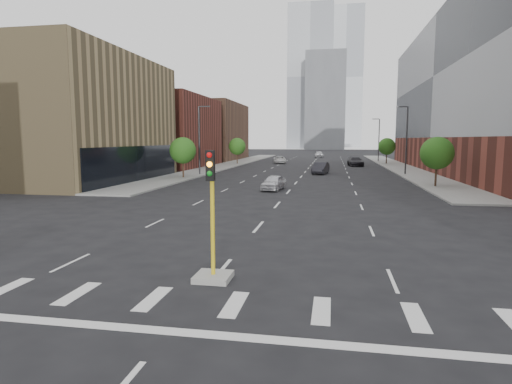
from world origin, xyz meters
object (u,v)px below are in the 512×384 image
(car_near_left, at_px, (274,183))
(car_deep_right, at_px, (355,161))
(median_traffic_signal, at_px, (213,252))
(car_far_left, at_px, (280,160))
(car_mid_right, at_px, (321,168))
(car_distant, at_px, (319,154))

(car_near_left, xyz_separation_m, car_deep_right, (9.41, 38.46, 0.11))
(car_deep_right, bearing_deg, median_traffic_signal, -103.58)
(median_traffic_signal, bearing_deg, car_far_left, 95.19)
(car_mid_right, bearing_deg, car_deep_right, 82.20)
(car_deep_right, bearing_deg, car_mid_right, -113.39)
(median_traffic_signal, bearing_deg, car_near_left, 93.30)
(median_traffic_signal, distance_m, car_distant, 99.82)
(car_far_left, distance_m, car_deep_right, 15.66)
(car_near_left, height_order, car_deep_right, car_deep_right)
(median_traffic_signal, height_order, car_far_left, median_traffic_signal)
(median_traffic_signal, relative_size, car_mid_right, 0.90)
(car_near_left, bearing_deg, car_deep_right, 84.38)
(car_near_left, relative_size, car_distant, 0.84)
(car_mid_right, xyz_separation_m, car_distant, (-1.94, 53.87, 0.04))
(car_distant, bearing_deg, car_mid_right, -93.32)
(car_mid_right, height_order, car_deep_right, car_deep_right)
(median_traffic_signal, bearing_deg, car_mid_right, 87.13)
(median_traffic_signal, relative_size, car_deep_right, 0.78)
(car_mid_right, relative_size, car_far_left, 0.95)
(median_traffic_signal, distance_m, car_far_left, 71.09)
(car_near_left, xyz_separation_m, car_far_left, (-4.94, 44.76, 0.00))
(car_deep_right, height_order, car_distant, car_distant)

